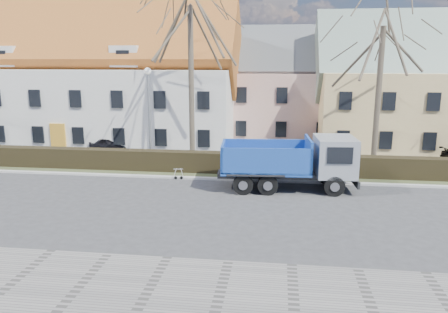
# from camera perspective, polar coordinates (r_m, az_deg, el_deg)

# --- Properties ---
(ground) EXTENTS (120.00, 120.00, 0.00)m
(ground) POSITION_cam_1_polar(r_m,az_deg,el_deg) (21.75, -3.37, -6.31)
(ground) COLOR #363638
(sidewalk_near) EXTENTS (80.00, 5.00, 0.08)m
(sidewalk_near) POSITION_cam_1_polar(r_m,az_deg,el_deg) (14.20, -10.03, -17.28)
(sidewalk_near) COLOR gray
(sidewalk_near) RESTS_ON ground
(curb_far) EXTENTS (80.00, 0.30, 0.12)m
(curb_far) POSITION_cam_1_polar(r_m,az_deg,el_deg) (26.06, -1.50, -2.91)
(curb_far) COLOR #B2AFAC
(curb_far) RESTS_ON ground
(grass_strip) EXTENTS (80.00, 3.00, 0.10)m
(grass_strip) POSITION_cam_1_polar(r_m,az_deg,el_deg) (27.58, -0.99, -2.03)
(grass_strip) COLOR #394225
(grass_strip) RESTS_ON ground
(hedge) EXTENTS (60.00, 0.90, 1.30)m
(hedge) POSITION_cam_1_polar(r_m,az_deg,el_deg) (27.25, -1.06, -0.92)
(hedge) COLOR black
(hedge) RESTS_ON ground
(building_white) EXTENTS (26.80, 10.80, 9.50)m
(building_white) POSITION_cam_1_polar(r_m,az_deg,el_deg) (40.00, -17.85, 8.81)
(building_white) COLOR silver
(building_white) RESTS_ON ground
(building_pink) EXTENTS (10.80, 8.80, 8.00)m
(building_pink) POSITION_cam_1_polar(r_m,az_deg,el_deg) (40.30, 7.57, 8.26)
(building_pink) COLOR #D6A497
(building_pink) RESTS_ON ground
(building_yellow) EXTENTS (18.80, 10.80, 8.50)m
(building_yellow) POSITION_cam_1_polar(r_m,az_deg,el_deg) (39.21, 25.55, 7.38)
(building_yellow) COLOR #D5B575
(building_yellow) RESTS_ON ground
(tree_1) EXTENTS (9.20, 9.20, 12.65)m
(tree_1) POSITION_cam_1_polar(r_m,az_deg,el_deg) (29.29, -4.33, 11.22)
(tree_1) COLOR #4B4133
(tree_1) RESTS_ON ground
(tree_2) EXTENTS (8.00, 8.00, 11.00)m
(tree_2) POSITION_cam_1_polar(r_m,az_deg,el_deg) (29.37, 19.60, 8.93)
(tree_2) COLOR #4B4133
(tree_2) RESTS_ON ground
(dump_truck) EXTENTS (7.78, 3.36, 3.04)m
(dump_truck) POSITION_cam_1_polar(r_m,az_deg,el_deg) (24.08, 7.74, -0.75)
(dump_truck) COLOR navy
(dump_truck) RESTS_ON ground
(streetlight) EXTENTS (0.51, 0.51, 6.58)m
(streetlight) POSITION_cam_1_polar(r_m,az_deg,el_deg) (28.70, -9.72, 4.97)
(streetlight) COLOR gray
(streetlight) RESTS_ON ground
(cart_frame) EXTENTS (0.85, 0.55, 0.73)m
(cart_frame) POSITION_cam_1_polar(r_m,az_deg,el_deg) (26.20, -6.47, -2.20)
(cart_frame) COLOR silver
(cart_frame) RESTS_ON ground
(parked_car_a) EXTENTS (3.61, 1.94, 1.17)m
(parked_car_a) POSITION_cam_1_polar(r_m,az_deg,el_deg) (34.74, -14.39, 1.56)
(parked_car_a) COLOR black
(parked_car_a) RESTS_ON ground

